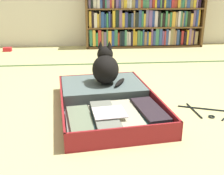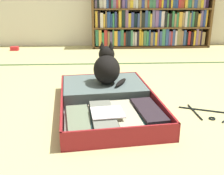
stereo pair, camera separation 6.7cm
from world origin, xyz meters
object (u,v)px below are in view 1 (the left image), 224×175
black_cat (106,68)px  clothes_hanger (211,112)px  small_red_pouch (7,49)px  bookshelf (144,19)px  open_suitcase (107,100)px

black_cat → clothes_hanger: (0.66, -0.34, -0.22)m
black_cat → small_red_pouch: bearing=124.2°
bookshelf → open_suitcase: size_ratio=1.60×
bookshelf → black_cat: size_ratio=5.37×
open_suitcase → clothes_hanger: 0.68m
bookshelf → clothes_hanger: bookshelf is taller
black_cat → clothes_hanger: size_ratio=0.75×
open_suitcase → small_red_pouch: bearing=121.5°
clothes_hanger → bookshelf: bearing=90.4°
small_red_pouch → black_cat: bearing=-55.8°
clothes_hanger → small_red_pouch: bearing=131.7°
small_red_pouch → bookshelf: bearing=4.8°
open_suitcase → clothes_hanger: bearing=-13.4°
bookshelf → small_red_pouch: bearing=-175.2°
bookshelf → clothes_hanger: bearing=-89.6°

